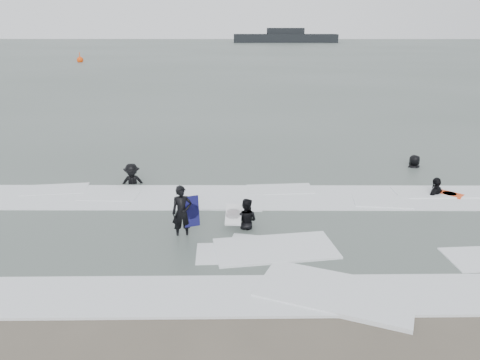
{
  "coord_description": "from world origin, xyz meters",
  "views": [
    {
      "loc": [
        0.07,
        -10.48,
        6.41
      ],
      "look_at": [
        0.0,
        5.0,
        1.1
      ],
      "focal_mm": 35.0,
      "sensor_mm": 36.0,
      "label": 1
    }
  ],
  "objects_px": {
    "surfer_right_far": "(414,168)",
    "vessel_horizon": "(285,37)",
    "buoy": "(80,60)",
    "surfer_wading": "(246,229)",
    "surfer_right_near": "(435,196)",
    "surfer_centre": "(183,237)",
    "surfer_breaker": "(133,185)"
  },
  "relations": [
    {
      "from": "surfer_breaker",
      "to": "surfer_centre",
      "type": "bearing_deg",
      "value": -67.97
    },
    {
      "from": "surfer_centre",
      "to": "surfer_breaker",
      "type": "bearing_deg",
      "value": 106.37
    },
    {
      "from": "surfer_centre",
      "to": "buoy",
      "type": "bearing_deg",
      "value": 98.35
    },
    {
      "from": "surfer_right_near",
      "to": "buoy",
      "type": "relative_size",
      "value": 1.15
    },
    {
      "from": "surfer_wading",
      "to": "surfer_right_far",
      "type": "distance_m",
      "value": 10.11
    },
    {
      "from": "surfer_right_far",
      "to": "vessel_horizon",
      "type": "xyz_separation_m",
      "value": [
        4.92,
        123.95,
        1.53
      ]
    },
    {
      "from": "surfer_centre",
      "to": "vessel_horizon",
      "type": "distance_m",
      "value": 131.96
    },
    {
      "from": "surfer_breaker",
      "to": "surfer_right_near",
      "type": "xyz_separation_m",
      "value": [
        11.92,
        -1.17,
        0.0
      ]
    },
    {
      "from": "surfer_breaker",
      "to": "surfer_right_near",
      "type": "distance_m",
      "value": 11.97
    },
    {
      "from": "surfer_right_far",
      "to": "vessel_horizon",
      "type": "height_order",
      "value": "vessel_horizon"
    },
    {
      "from": "surfer_centre",
      "to": "surfer_right_far",
      "type": "bearing_deg",
      "value": 24.2
    },
    {
      "from": "surfer_centre",
      "to": "surfer_wading",
      "type": "xyz_separation_m",
      "value": [
        1.96,
        0.65,
        0.0
      ]
    },
    {
      "from": "surfer_centre",
      "to": "surfer_wading",
      "type": "relative_size",
      "value": 1.08
    },
    {
      "from": "surfer_right_far",
      "to": "buoy",
      "type": "height_order",
      "value": "buoy"
    },
    {
      "from": "surfer_centre",
      "to": "surfer_right_far",
      "type": "height_order",
      "value": "surfer_right_far"
    },
    {
      "from": "vessel_horizon",
      "to": "surfer_right_near",
      "type": "bearing_deg",
      "value": -92.39
    },
    {
      "from": "vessel_horizon",
      "to": "surfer_wading",
      "type": "bearing_deg",
      "value": -95.53
    },
    {
      "from": "buoy",
      "to": "vessel_horizon",
      "type": "bearing_deg",
      "value": 60.58
    },
    {
      "from": "surfer_wading",
      "to": "surfer_breaker",
      "type": "bearing_deg",
      "value": -25.97
    },
    {
      "from": "buoy",
      "to": "surfer_wading",
      "type": "bearing_deg",
      "value": -67.48
    },
    {
      "from": "surfer_breaker",
      "to": "surfer_right_near",
      "type": "height_order",
      "value": "surfer_right_near"
    },
    {
      "from": "surfer_right_near",
      "to": "vessel_horizon",
      "type": "distance_m",
      "value": 127.62
    },
    {
      "from": "surfer_centre",
      "to": "surfer_right_near",
      "type": "relative_size",
      "value": 0.9
    },
    {
      "from": "surfer_right_far",
      "to": "buoy",
      "type": "relative_size",
      "value": 1.08
    },
    {
      "from": "surfer_centre",
      "to": "surfer_breaker",
      "type": "height_order",
      "value": "surfer_breaker"
    },
    {
      "from": "surfer_wading",
      "to": "surfer_right_near",
      "type": "bearing_deg",
      "value": -141.67
    },
    {
      "from": "surfer_centre",
      "to": "surfer_right_near",
      "type": "height_order",
      "value": "surfer_right_near"
    },
    {
      "from": "surfer_wading",
      "to": "vessel_horizon",
      "type": "relative_size",
      "value": 0.05
    },
    {
      "from": "vessel_horizon",
      "to": "surfer_breaker",
      "type": "bearing_deg",
      "value": -97.77
    },
    {
      "from": "surfer_centre",
      "to": "surfer_right_near",
      "type": "distance_m",
      "value": 9.96
    },
    {
      "from": "surfer_centre",
      "to": "vessel_horizon",
      "type": "bearing_deg",
      "value": 71.23
    },
    {
      "from": "surfer_right_far",
      "to": "surfer_right_near",
      "type": "bearing_deg",
      "value": 68.24
    }
  ]
}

